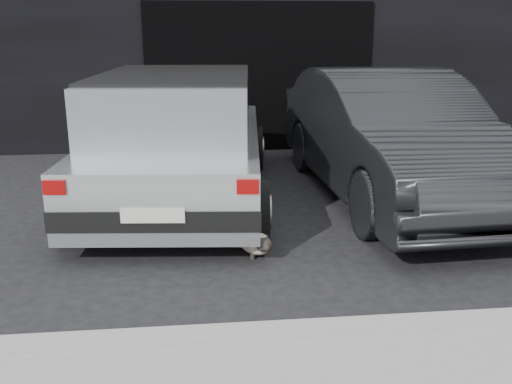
{
  "coord_description": "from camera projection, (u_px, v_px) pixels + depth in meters",
  "views": [
    {
      "loc": [
        -0.15,
        -6.22,
        2.24
      ],
      "look_at": [
        0.43,
        -0.84,
        0.63
      ],
      "focal_mm": 40.0,
      "sensor_mm": 36.0,
      "label": 1
    }
  ],
  "objects": [
    {
      "name": "second_car",
      "position": [
        389.0,
        135.0,
        7.43
      ],
      "size": [
        2.01,
        5.12,
        1.66
      ],
      "primitive_type": "imported",
      "rotation": [
        0.0,
        0.0,
        0.05
      ],
      "color": "black",
      "rests_on": "ground"
    },
    {
      "name": "curb",
      "position": [
        359.0,
        332.0,
        4.19
      ],
      "size": [
        18.0,
        0.25,
        0.12
      ],
      "primitive_type": "cube",
      "color": "gray",
      "rests_on": "ground"
    },
    {
      "name": "cat_white",
      "position": [
        205.0,
        223.0,
        6.16
      ],
      "size": [
        0.73,
        0.28,
        0.34
      ],
      "rotation": [
        0.0,
        0.0,
        -1.65
      ],
      "color": "silver",
      "rests_on": "ground"
    },
    {
      "name": "silver_hatchback",
      "position": [
        179.0,
        133.0,
        7.2
      ],
      "size": [
        2.57,
        4.68,
        1.66
      ],
      "rotation": [
        0.0,
        0.0,
        -0.1
      ],
      "color": "silver",
      "rests_on": "ground"
    },
    {
      "name": "ground",
      "position": [
        211.0,
        225.0,
        6.58
      ],
      "size": [
        80.0,
        80.0,
        0.0
      ],
      "primitive_type": "plane",
      "color": "black",
      "rests_on": "ground"
    },
    {
      "name": "building_facade",
      "position": [
        248.0,
        10.0,
        11.69
      ],
      "size": [
        34.0,
        4.0,
        5.0
      ],
      "primitive_type": "cube",
      "color": "black",
      "rests_on": "ground"
    },
    {
      "name": "cat_siamese",
      "position": [
        255.0,
        242.0,
        5.71
      ],
      "size": [
        0.43,
        0.8,
        0.29
      ],
      "rotation": [
        0.0,
        0.0,
        3.42
      ],
      "color": "beige",
      "rests_on": "ground"
    },
    {
      "name": "garage_opening",
      "position": [
        259.0,
        78.0,
        10.12
      ],
      "size": [
        4.0,
        0.1,
        2.6
      ],
      "primitive_type": "cube",
      "color": "black",
      "rests_on": "ground"
    }
  ]
}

